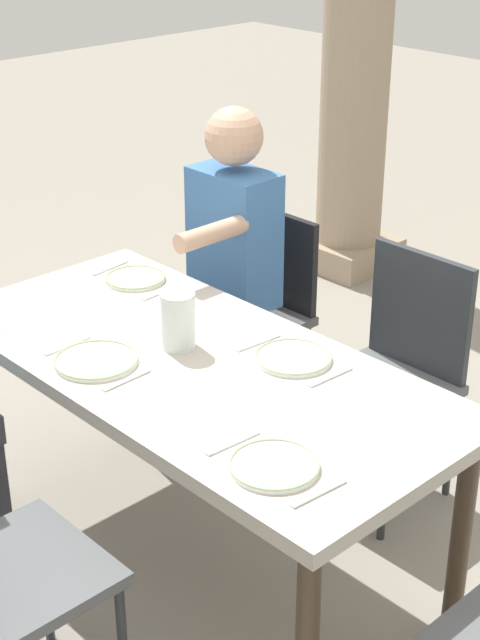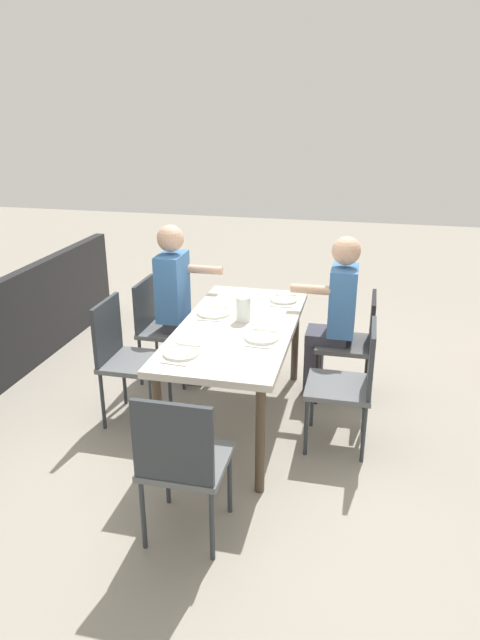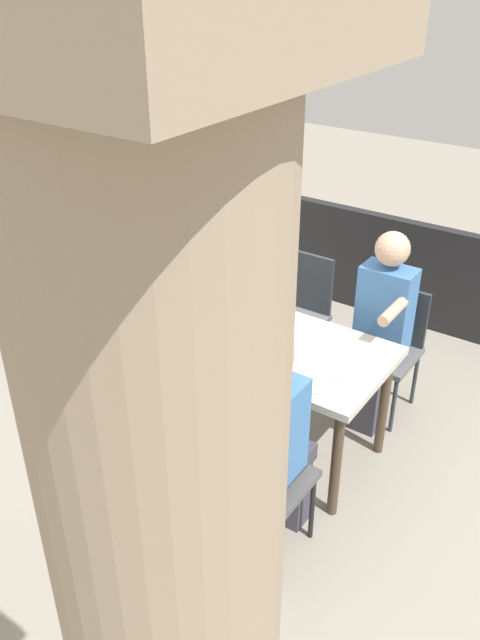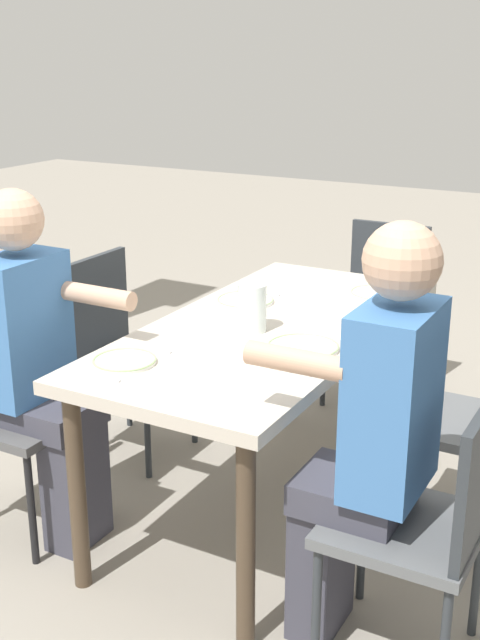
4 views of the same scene
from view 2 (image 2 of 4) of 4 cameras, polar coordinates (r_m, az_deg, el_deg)
The scene contains 22 objects.
ground_plane at distance 4.36m, azimuth -0.25°, elevation -10.07°, with size 16.00×16.00×0.00m, color gray.
dining_table at distance 4.04m, azimuth -0.27°, elevation -1.54°, with size 1.72×0.81×0.78m.
chair_west_north at distance 4.56m, azimuth 11.50°, elevation -1.84°, with size 0.44×0.44×0.87m.
chair_west_south at distance 4.86m, azimuth -8.17°, elevation -0.28°, with size 0.44×0.44×0.87m.
chair_mid_north at distance 3.91m, azimuth 11.19°, elevation -5.83°, with size 0.44×0.44×0.90m.
chair_mid_south at distance 4.24m, azimuth -11.63°, elevation -3.23°, with size 0.44×0.44×0.94m.
chair_head_east at distance 3.04m, azimuth -5.93°, elevation -13.72°, with size 0.44×0.44×0.92m.
diner_woman_green at distance 4.72m, azimuth -6.07°, elevation 2.08°, with size 0.35×0.50×1.35m.
diner_man_white at distance 4.49m, azimuth 9.47°, elevation 0.72°, with size 0.35×0.50×1.33m.
plate_0 at distance 4.52m, azimuth 4.43°, elevation 2.05°, with size 0.21×0.21×0.02m.
fork_0 at distance 4.66m, azimuth 4.71°, elevation 2.56°, with size 0.02×0.17×0.01m, color silver.
spoon_0 at distance 4.38m, azimuth 4.13°, elevation 1.35°, with size 0.02×0.17×0.01m, color silver.
plate_1 at distance 4.23m, azimuth -2.69°, elevation 0.75°, with size 0.25×0.25×0.02m.
fork_1 at distance 4.37m, azimuth -2.17°, elevation 1.34°, with size 0.02×0.17×0.01m, color silver.
spoon_1 at distance 4.10m, azimuth -3.25°, elevation -0.04°, with size 0.02×0.17×0.01m, color silver.
plate_2 at distance 3.78m, azimuth 2.19°, elevation -1.77°, with size 0.23×0.23×0.02m.
fork_2 at distance 3.92m, azimuth 2.60°, elevation -1.02°, with size 0.02×0.17×0.01m, color silver.
spoon_2 at distance 3.65m, azimuth 1.75°, elevation -2.75°, with size 0.02×0.17×0.01m, color silver.
plate_3 at distance 3.57m, azimuth -5.96°, elevation -3.34°, with size 0.23×0.23×0.02m.
fork_3 at distance 3.70m, azimuth -5.22°, elevation -2.49°, with size 0.02×0.17×0.01m, color silver.
spoon_3 at distance 3.44m, azimuth -6.75°, elevation -4.43°, with size 0.02×0.17×0.01m, color silver.
water_pitcher at distance 4.07m, azimuth 0.35°, elevation 1.01°, with size 0.11×0.11×0.18m.
Camera 2 is at (3.64, 0.85, 2.25)m, focal length 31.71 mm.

